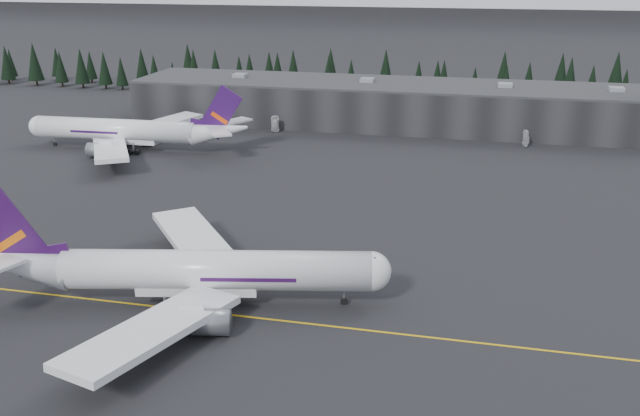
% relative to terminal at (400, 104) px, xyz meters
% --- Properties ---
extents(ground, '(1400.00, 1400.00, 0.00)m').
position_rel_terminal_xyz_m(ground, '(0.00, -125.00, -6.30)').
color(ground, black).
rests_on(ground, ground).
extents(taxiline, '(400.00, 0.40, 0.02)m').
position_rel_terminal_xyz_m(taxiline, '(0.00, -127.00, -6.29)').
color(taxiline, gold).
rests_on(taxiline, ground).
extents(terminal, '(160.00, 30.00, 12.60)m').
position_rel_terminal_xyz_m(terminal, '(0.00, 0.00, 0.00)').
color(terminal, black).
rests_on(terminal, ground).
extents(treeline, '(360.00, 20.00, 15.00)m').
position_rel_terminal_xyz_m(treeline, '(0.00, 37.00, 1.20)').
color(treeline, black).
rests_on(treeline, ground).
extents(jet_main, '(60.66, 55.44, 18.05)m').
position_rel_terminal_xyz_m(jet_main, '(-15.90, -125.06, -1.21)').
color(jet_main, white).
rests_on(jet_main, ground).
extents(jet_parked, '(60.73, 56.00, 17.85)m').
position_rel_terminal_xyz_m(jet_parked, '(-63.18, -45.65, -1.27)').
color(jet_parked, white).
rests_on(jet_parked, ground).
extents(gse_vehicle_a, '(3.38, 5.27, 1.35)m').
position_rel_terminal_xyz_m(gse_vehicle_a, '(-33.71, -17.48, -5.62)').
color(gse_vehicle_a, silver).
rests_on(gse_vehicle_a, ground).
extents(gse_vehicle_b, '(4.89, 3.70, 1.55)m').
position_rel_terminal_xyz_m(gse_vehicle_b, '(36.14, -18.84, -5.52)').
color(gse_vehicle_b, silver).
rests_on(gse_vehicle_b, ground).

